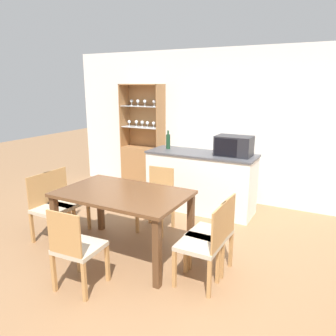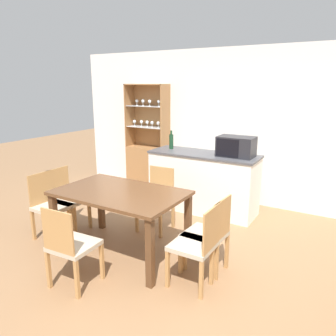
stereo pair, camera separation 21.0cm
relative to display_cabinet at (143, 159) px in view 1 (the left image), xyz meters
The scene contains 13 objects.
ground_plane 3.16m from the display_cabinet, 52.01° to the right, with size 18.00×18.00×0.00m, color #936B47.
wall_back 2.04m from the display_cabinet, ahead, with size 6.80×0.06×2.55m.
kitchen_counter 1.51m from the display_cabinet, 20.79° to the right, with size 1.71×0.61×0.93m.
display_cabinet is the anchor object (origin of this frame).
dining_table 2.56m from the display_cabinet, 63.10° to the right, with size 1.48×0.93×0.77m.
dining_chair_side_right_near 3.28m from the display_cabinet, 47.55° to the right, with size 0.41×0.41×0.86m.
dining_chair_head_far 1.90m from the display_cabinet, 52.42° to the right, with size 0.43×0.43×0.86m.
dining_chair_side_right_far 3.09m from the display_cabinet, 44.10° to the right, with size 0.43×0.43×0.86m.
dining_chair_side_left_near 2.43m from the display_cabinet, 87.60° to the right, with size 0.41×0.41×0.86m.
dining_chair_head_near 3.28m from the display_cabinet, 69.25° to the right, with size 0.43×0.43×0.86m.
dining_chair_side_left_far 2.15m from the display_cabinet, 87.29° to the right, with size 0.41×0.41×0.86m.
microwave 2.04m from the display_cabinet, 14.88° to the right, with size 0.53×0.34×0.30m.
wine_bottle 1.05m from the display_cabinet, 31.21° to the right, with size 0.07×0.07×0.30m.
Camera 1 is at (1.37, -2.73, 1.97)m, focal length 35.00 mm.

